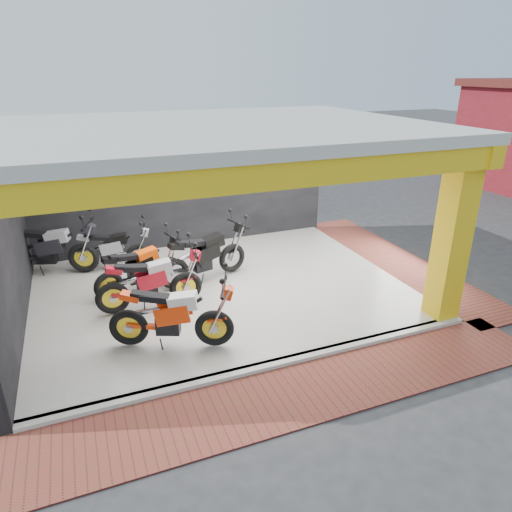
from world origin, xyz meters
The scene contains 17 objects.
ground centered at (0.00, 0.00, 0.00)m, with size 80.00×80.00×0.00m, color #2D2D30.
showroom_floor centered at (0.00, 2.00, 0.05)m, with size 8.00×6.00×0.10m, color white.
showroom_ceiling centered at (0.00, 2.00, 3.60)m, with size 8.40×6.40×0.20m, color beige.
back_wall centered at (0.00, 5.10, 1.75)m, with size 8.20×0.20×3.50m, color black.
left_wall centered at (-4.10, 2.00, 1.75)m, with size 0.20×6.20×3.50m, color black.
corner_column centered at (3.75, -0.75, 1.75)m, with size 0.50×0.50×3.50m, color yellow.
header_beam_front centered at (0.00, -1.00, 3.30)m, with size 8.40×0.30×0.40m, color yellow.
header_beam_right centered at (4.00, 2.00, 3.30)m, with size 0.30×6.40×0.40m, color yellow.
floor_kerb centered at (0.00, -1.02, 0.05)m, with size 8.00×0.20×0.10m, color white.
paver_front centered at (0.00, -1.80, 0.01)m, with size 9.00×1.40×0.03m, color brown.
paver_right centered at (4.80, 2.00, 0.01)m, with size 1.40×7.00×0.03m, color brown.
moto_hero centered at (-0.81, -0.19, 0.81)m, with size 2.33×0.86×1.42m, color #FA390A, non-canonical shape.
moto_row_a centered at (-0.89, 1.61, 0.79)m, with size 2.27×0.84×1.39m, color #B01222, non-canonical shape.
moto_row_b centered at (0.51, 2.71, 0.82)m, with size 2.36×0.88×1.45m, color black, non-canonical shape.
moto_row_c centered at (-1.05, 2.66, 0.75)m, with size 2.13×0.79×1.30m, color black, non-canonical shape.
moto_row_d centered at (-1.54, 3.81, 0.72)m, with size 2.02×0.75×1.23m, color #96989D, non-canonical shape.
moto_row_e centered at (-2.80, 4.02, 0.84)m, with size 2.43×0.90×1.48m, color black, non-canonical shape.
Camera 1 is at (-2.69, -6.89, 4.70)m, focal length 32.00 mm.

